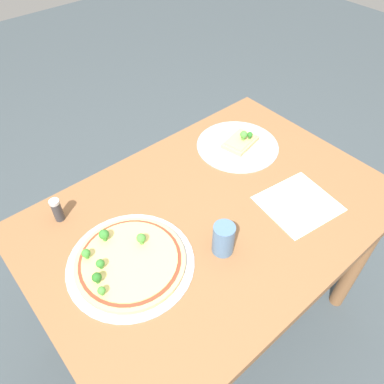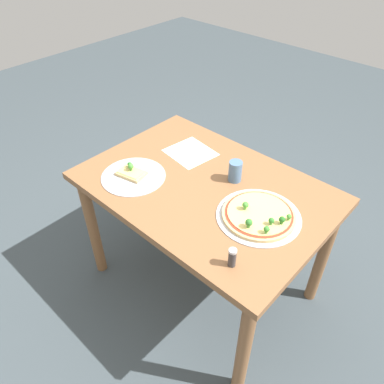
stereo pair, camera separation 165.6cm
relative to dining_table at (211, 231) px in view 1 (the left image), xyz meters
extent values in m
plane|color=#3D474C|center=(0.00, 0.00, -0.63)|extent=(8.00, 8.00, 0.00)
cube|color=brown|center=(0.00, 0.00, 0.08)|extent=(1.16, 0.80, 0.04)
cylinder|color=brown|center=(-0.52, -0.34, -0.28)|extent=(0.06, 0.06, 0.70)
cylinder|color=brown|center=(0.52, -0.34, -0.28)|extent=(0.06, 0.06, 0.70)
cylinder|color=brown|center=(-0.52, 0.34, -0.28)|extent=(0.06, 0.06, 0.70)
cylinder|color=#B7B7BC|center=(0.31, -0.01, 0.10)|extent=(0.36, 0.36, 0.00)
cylinder|color=#DBB775|center=(0.31, -0.01, 0.11)|extent=(0.31, 0.31, 0.01)
cylinder|color=#B73823|center=(0.31, -0.01, 0.12)|extent=(0.29, 0.29, 0.00)
cylinder|color=#EACC75|center=(0.31, -0.01, 0.12)|extent=(0.27, 0.27, 0.00)
sphere|color=#337A2D|center=(0.39, -0.03, 0.15)|extent=(0.02, 0.02, 0.02)
cylinder|color=#3F8136|center=(0.39, -0.03, 0.13)|extent=(0.01, 0.01, 0.01)
sphere|color=#479338|center=(0.42, 0.04, 0.15)|extent=(0.02, 0.02, 0.02)
cylinder|color=#51973E|center=(0.42, 0.04, 0.13)|extent=(0.01, 0.01, 0.01)
sphere|color=#3D8933|center=(0.40, -0.09, 0.15)|extent=(0.03, 0.03, 0.03)
cylinder|color=#488E3A|center=(0.40, -0.09, 0.13)|extent=(0.01, 0.01, 0.01)
sphere|color=#479338|center=(0.25, -0.03, 0.15)|extent=(0.03, 0.03, 0.03)
cylinder|color=#51973E|center=(0.25, -0.03, 0.13)|extent=(0.01, 0.01, 0.01)
sphere|color=#286B23|center=(0.41, 0.00, 0.15)|extent=(0.03, 0.03, 0.03)
cylinder|color=#37742D|center=(0.41, 0.00, 0.13)|extent=(0.01, 0.01, 0.01)
sphere|color=#337A2D|center=(0.33, -0.11, 0.15)|extent=(0.03, 0.03, 0.03)
cylinder|color=#3F8136|center=(0.33, -0.11, 0.13)|extent=(0.01, 0.01, 0.01)
cylinder|color=#B7B7BC|center=(-0.30, -0.18, 0.10)|extent=(0.31, 0.31, 0.00)
cube|color=#DBB775|center=(-0.31, -0.18, 0.11)|extent=(0.15, 0.12, 0.02)
cube|color=#EACC75|center=(-0.31, -0.18, 0.12)|extent=(0.13, 0.10, 0.00)
sphere|color=#286B23|center=(-0.34, -0.17, 0.14)|extent=(0.02, 0.02, 0.02)
cylinder|color=#37742D|center=(-0.34, -0.17, 0.13)|extent=(0.01, 0.01, 0.01)
sphere|color=#479338|center=(-0.32, -0.18, 0.15)|extent=(0.03, 0.03, 0.03)
cylinder|color=#51973E|center=(-0.32, -0.18, 0.13)|extent=(0.01, 0.01, 0.01)
cylinder|color=#4C7099|center=(0.08, 0.13, 0.15)|extent=(0.06, 0.06, 0.10)
cylinder|color=#333338|center=(0.39, -0.29, 0.14)|extent=(0.03, 0.03, 0.07)
cylinder|color=#B2B2B7|center=(0.39, -0.29, 0.18)|extent=(0.03, 0.03, 0.01)
cube|color=white|center=(-0.24, 0.16, 0.10)|extent=(0.26, 0.24, 0.00)
camera|label=1|loc=(0.56, 0.56, 1.01)|focal=35.00mm
camera|label=2|loc=(0.89, -1.05, 1.21)|focal=35.00mm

